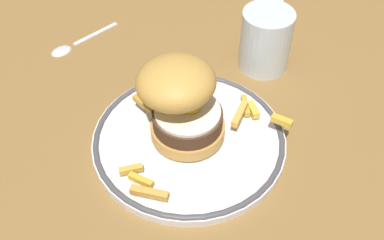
# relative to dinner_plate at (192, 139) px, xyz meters

# --- Properties ---
(ground_plane) EXTENTS (1.33, 1.05, 0.04)m
(ground_plane) POSITION_rel_dinner_plate_xyz_m (-0.00, 0.04, -0.03)
(ground_plane) COLOR olive
(dinner_plate) EXTENTS (0.27, 0.27, 0.02)m
(dinner_plate) POSITION_rel_dinner_plate_xyz_m (0.00, 0.00, 0.00)
(dinner_plate) COLOR silver
(dinner_plate) RESTS_ON ground_plane
(burger) EXTENTS (0.14, 0.14, 0.12)m
(burger) POSITION_rel_dinner_plate_xyz_m (-0.01, 0.01, 0.07)
(burger) COLOR gold
(burger) RESTS_ON dinner_plate
(fries_pile) EXTENTS (0.24, 0.21, 0.03)m
(fries_pile) POSITION_rel_dinner_plate_xyz_m (0.01, 0.00, 0.02)
(fries_pile) COLOR #E7BA50
(fries_pile) RESTS_ON dinner_plate
(water_glass) EXTENTS (0.08, 0.08, 0.10)m
(water_glass) POSITION_rel_dinner_plate_xyz_m (0.16, 0.12, 0.03)
(water_glass) COLOR silver
(water_glass) RESTS_ON ground_plane
(fork) EXTENTS (0.09, 0.13, 0.00)m
(fork) POSITION_rel_dinner_plate_xyz_m (0.25, 0.24, -0.01)
(fork) COLOR silver
(fork) RESTS_ON ground_plane
(spoon) EXTENTS (0.13, 0.07, 0.01)m
(spoon) POSITION_rel_dinner_plate_xyz_m (-0.12, 0.27, -0.00)
(spoon) COLOR silver
(spoon) RESTS_ON ground_plane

